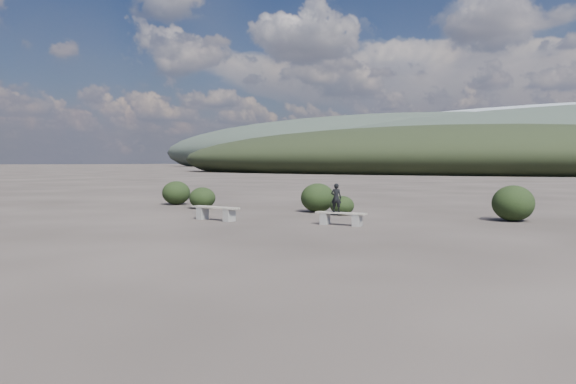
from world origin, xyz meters
The scene contains 9 objects.
ground centered at (0.00, 0.00, 0.00)m, with size 1200.00×1200.00×0.00m, color #2C2522.
bench_left centered at (-2.84, 4.24, 0.29)m, with size 1.91×0.53×0.47m.
bench_right centered at (1.47, 5.16, 0.25)m, with size 1.66×0.44×0.41m.
seated_person centered at (1.31, 5.15, 0.87)m, with size 0.33×0.22×0.91m, color black.
shrub_a centered at (-6.48, 7.76, 0.46)m, with size 1.12×1.12×0.92m, color black.
shrub_b centered at (-1.44, 8.88, 0.58)m, with size 1.34×1.34×1.15m, color black.
shrub_c centered at (-0.06, 8.28, 0.36)m, with size 0.91×0.91×0.73m, color black.
shrub_d centered at (5.80, 9.39, 0.61)m, with size 1.38×1.38×1.21m, color black.
shrub_f centered at (-9.04, 8.87, 0.55)m, with size 1.31×1.31×1.11m, color black.
Camera 1 is at (9.42, -10.58, 1.97)m, focal length 35.00 mm.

